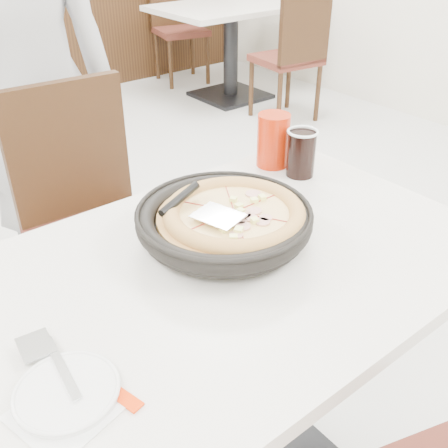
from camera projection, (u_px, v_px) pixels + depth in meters
floor at (206, 418)px, 1.71m from camera, size 7.00×7.00×0.00m
main_table at (230, 375)px, 1.38m from camera, size 1.28×0.92×0.75m
chair_far at (100, 233)px, 1.78m from camera, size 0.44×0.44×0.95m
trivet at (245, 246)px, 1.19m from camera, size 0.15×0.15×0.04m
pizza_pan at (224, 227)px, 1.22m from camera, size 0.42×0.42×0.01m
pizza at (234, 220)px, 1.21m from camera, size 0.39×0.39×0.02m
pizza_server at (218, 216)px, 1.16m from camera, size 0.11×0.12×0.00m
napkin at (66, 411)px, 0.82m from camera, size 0.18×0.18×0.00m
side_plate at (67, 392)px, 0.85m from camera, size 0.19×0.19×0.01m
fork at (61, 367)px, 0.88m from camera, size 0.03×0.16×0.00m
cola_glass at (301, 154)px, 1.51m from camera, size 0.09×0.09×0.13m
red_cup at (273, 140)px, 1.56m from camera, size 0.11×0.11×0.16m
diner_person at (35, 86)px, 1.93m from camera, size 0.71×0.55×1.71m
bg_table_right at (231, 52)px, 4.35m from camera, size 1.29×0.95×0.75m
bg_chair_right_near at (286, 56)px, 3.85m from camera, size 0.47×0.47×0.95m
bg_chair_right_far at (181, 28)px, 4.69m from camera, size 0.50×0.50×0.95m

